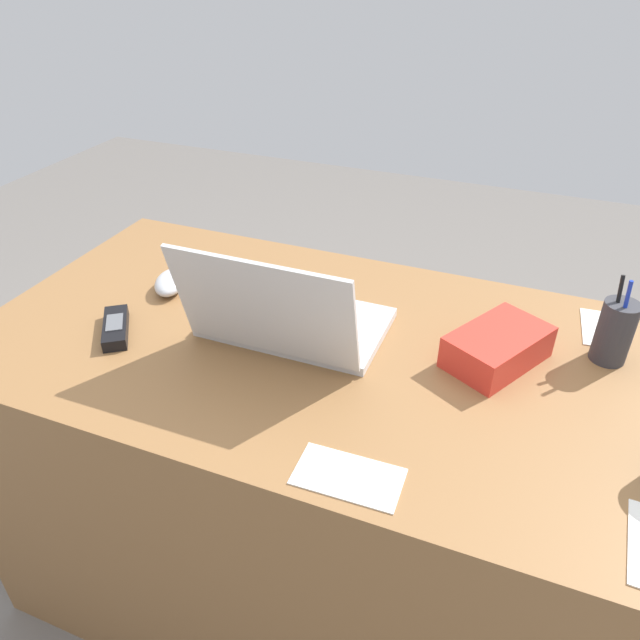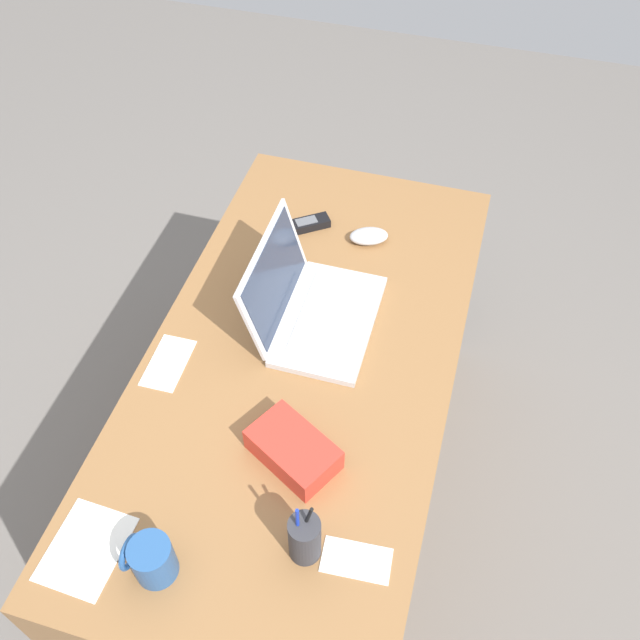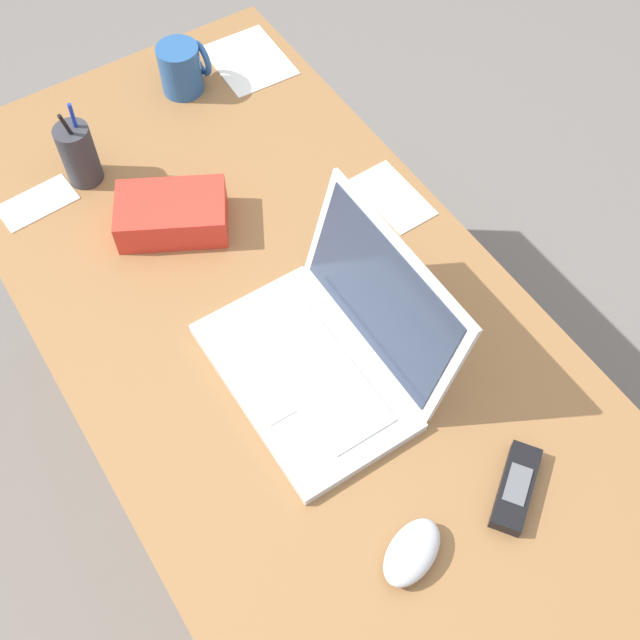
{
  "view_description": "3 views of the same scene",
  "coord_description": "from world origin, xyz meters",
  "px_view_note": "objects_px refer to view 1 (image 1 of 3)",
  "views": [
    {
      "loc": [
        -0.29,
        0.87,
        1.4
      ],
      "look_at": [
        0.06,
        -0.02,
        0.77
      ],
      "focal_mm": 33.72,
      "sensor_mm": 36.0,
      "label": 1
    },
    {
      "loc": [
        -0.95,
        -0.32,
        2.06
      ],
      "look_at": [
        0.05,
        -0.03,
        0.82
      ],
      "focal_mm": 39.0,
      "sensor_mm": 36.0,
      "label": 2
    },
    {
      "loc": [
        0.62,
        -0.34,
        1.83
      ],
      "look_at": [
        0.06,
        0.03,
        0.79
      ],
      "focal_mm": 44.83,
      "sensor_mm": 36.0,
      "label": 3
    }
  ],
  "objects_px": {
    "computer_mouse": "(170,283)",
    "snack_bag": "(497,347)",
    "cordless_phone": "(116,328)",
    "laptop": "(287,318)",
    "pen_holder": "(615,332)"
  },
  "relations": [
    {
      "from": "cordless_phone",
      "to": "laptop",
      "type": "bearing_deg",
      "value": -161.04
    },
    {
      "from": "laptop",
      "to": "computer_mouse",
      "type": "bearing_deg",
      "value": -12.85
    },
    {
      "from": "computer_mouse",
      "to": "snack_bag",
      "type": "bearing_deg",
      "value": 158.77
    },
    {
      "from": "snack_bag",
      "to": "cordless_phone",
      "type": "bearing_deg",
      "value": 14.6
    },
    {
      "from": "pen_holder",
      "to": "snack_bag",
      "type": "relative_size",
      "value": 0.91
    },
    {
      "from": "cordless_phone",
      "to": "pen_holder",
      "type": "height_order",
      "value": "pen_holder"
    },
    {
      "from": "computer_mouse",
      "to": "cordless_phone",
      "type": "height_order",
      "value": "computer_mouse"
    },
    {
      "from": "laptop",
      "to": "snack_bag",
      "type": "xyz_separation_m",
      "value": [
        -0.38,
        -0.07,
        -0.01
      ]
    },
    {
      "from": "laptop",
      "to": "computer_mouse",
      "type": "distance_m",
      "value": 0.32
    },
    {
      "from": "computer_mouse",
      "to": "snack_bag",
      "type": "distance_m",
      "value": 0.69
    },
    {
      "from": "laptop",
      "to": "snack_bag",
      "type": "relative_size",
      "value": 1.85
    },
    {
      "from": "laptop",
      "to": "cordless_phone",
      "type": "bearing_deg",
      "value": 18.96
    },
    {
      "from": "snack_bag",
      "to": "laptop",
      "type": "bearing_deg",
      "value": 10.84
    },
    {
      "from": "pen_holder",
      "to": "snack_bag",
      "type": "bearing_deg",
      "value": 23.59
    },
    {
      "from": "pen_holder",
      "to": "cordless_phone",
      "type": "bearing_deg",
      "value": 16.59
    }
  ]
}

